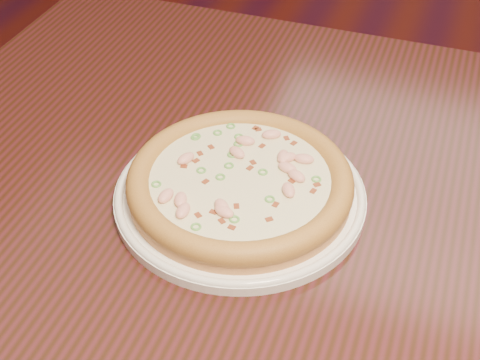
% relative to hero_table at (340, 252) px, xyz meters
% --- Properties ---
extents(hero_table, '(1.20, 0.80, 0.75)m').
position_rel_hero_table_xyz_m(hero_table, '(0.00, 0.00, 0.00)').
color(hero_table, black).
rests_on(hero_table, ground).
extents(plate, '(0.30, 0.30, 0.02)m').
position_rel_hero_table_xyz_m(plate, '(-0.12, -0.05, 0.11)').
color(plate, white).
rests_on(plate, hero_table).
extents(pizza, '(0.26, 0.26, 0.03)m').
position_rel_hero_table_xyz_m(pizza, '(-0.12, -0.05, 0.13)').
color(pizza, tan).
rests_on(pizza, plate).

